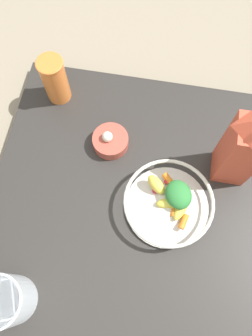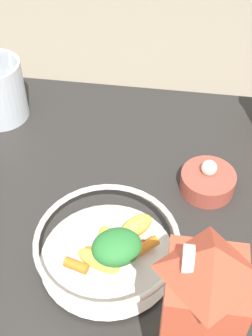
# 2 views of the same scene
# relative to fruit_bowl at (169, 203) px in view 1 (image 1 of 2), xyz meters

# --- Properties ---
(ground_plane) EXTENTS (6.00, 6.00, 0.00)m
(ground_plane) POSITION_rel_fruit_bowl_xyz_m (-0.04, -0.05, -0.08)
(ground_plane) COLOR gray
(countertop) EXTENTS (0.91, 0.91, 0.04)m
(countertop) POSITION_rel_fruit_bowl_xyz_m (-0.04, -0.05, -0.06)
(countertop) COLOR #2D2B28
(countertop) RESTS_ON ground_plane
(fruit_bowl) EXTENTS (0.24, 0.24, 0.10)m
(fruit_bowl) POSITION_rel_fruit_bowl_xyz_m (0.00, 0.00, 0.00)
(fruit_bowl) COLOR silver
(fruit_bowl) RESTS_ON countertop
(milk_carton) EXTENTS (0.09, 0.09, 0.30)m
(milk_carton) POSITION_rel_fruit_bowl_xyz_m (0.15, 0.14, 0.11)
(milk_carton) COLOR #CC4C33
(milk_carton) RESTS_ON countertop
(yogurt_tub) EXTENTS (0.12, 0.13, 0.25)m
(yogurt_tub) POSITION_rel_fruit_bowl_xyz_m (-0.35, -0.30, 0.03)
(yogurt_tub) COLOR silver
(yogurt_tub) RESTS_ON countertop
(drinking_cup) EXTENTS (0.08, 0.08, 0.16)m
(drinking_cup) POSITION_rel_fruit_bowl_xyz_m (-0.38, 0.30, 0.04)
(drinking_cup) COLOR orange
(drinking_cup) RESTS_ON countertop
(garlic_bowl) EXTENTS (0.10, 0.10, 0.07)m
(garlic_bowl) POSITION_rel_fruit_bowl_xyz_m (-0.19, 0.16, -0.02)
(garlic_bowl) COLOR #B24C3D
(garlic_bowl) RESTS_ON countertop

